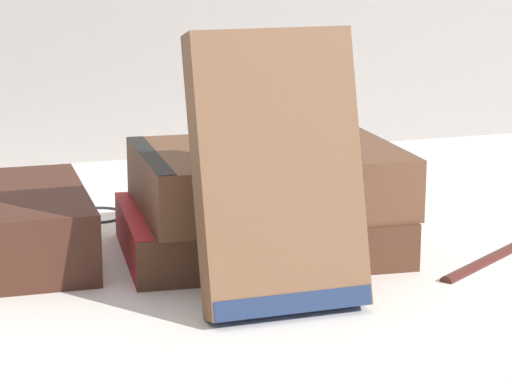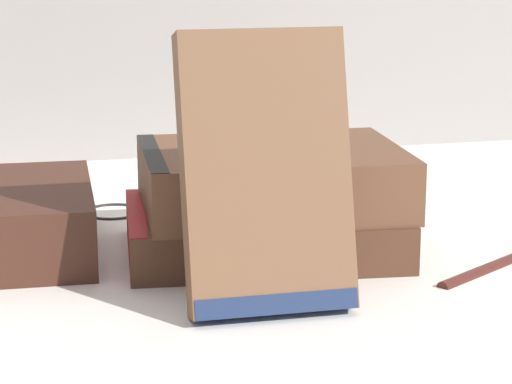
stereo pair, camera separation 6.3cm
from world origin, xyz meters
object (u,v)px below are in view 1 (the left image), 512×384
at_px(book_flat_top, 261,179).
at_px(book_flat_bottom, 252,231).
at_px(book_leaning_front, 278,180).
at_px(pocket_watch, 293,141).
at_px(fountain_pen, 497,251).
at_px(reading_glasses, 126,208).

bearing_deg(book_flat_top, book_flat_bottom, 164.16).
xyz_separation_m(book_leaning_front, pocket_watch, (0.05, 0.11, -0.00)).
xyz_separation_m(book_flat_top, pocket_watch, (0.03, 0.00, 0.02)).
relative_size(book_flat_bottom, book_flat_top, 1.09).
height_order(pocket_watch, fountain_pen, pocket_watch).
distance_m(book_flat_top, pocket_watch, 0.04).
relative_size(book_flat_top, pocket_watch, 3.74).
distance_m(book_leaning_front, reading_glasses, 0.27).
height_order(book_leaning_front, pocket_watch, book_leaning_front).
distance_m(book_flat_top, fountain_pen, 0.17).
height_order(reading_glasses, fountain_pen, fountain_pen).
bearing_deg(reading_glasses, book_flat_top, -87.32).
bearing_deg(book_leaning_front, pocket_watch, 65.39).
bearing_deg(pocket_watch, reading_glasses, 122.99).
height_order(book_flat_top, book_leaning_front, book_leaning_front).
bearing_deg(reading_glasses, pocket_watch, -78.87).
xyz_separation_m(pocket_watch, fountain_pen, (0.13, -0.07, -0.07)).
bearing_deg(book_flat_top, reading_glasses, 117.76).
height_order(book_flat_bottom, pocket_watch, pocket_watch).
xyz_separation_m(book_flat_top, reading_glasses, (-0.07, 0.15, -0.05)).
relative_size(pocket_watch, reading_glasses, 0.42).
distance_m(book_flat_bottom, reading_glasses, 0.16).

